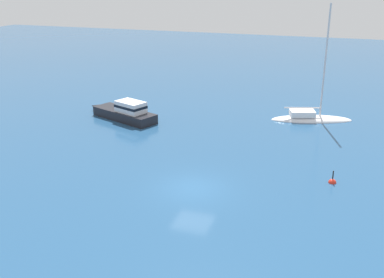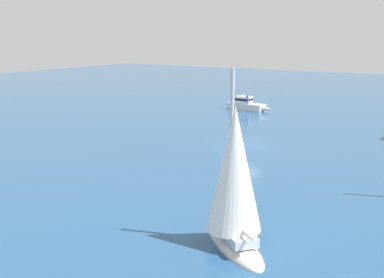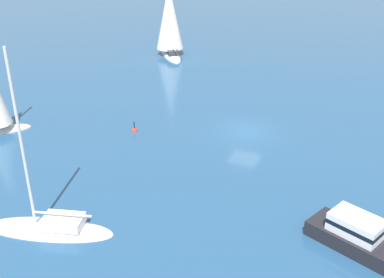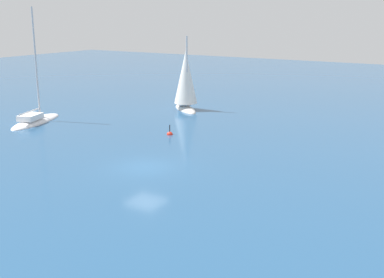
{
  "view_description": "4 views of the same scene",
  "coord_description": "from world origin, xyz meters",
  "views": [
    {
      "loc": [
        8.64,
        -24.93,
        12.91
      ],
      "look_at": [
        -2.44,
        6.76,
        0.75
      ],
      "focal_mm": 42.51,
      "sensor_mm": 36.0,
      "label": 1
    },
    {
      "loc": [
        36.97,
        18.17,
        9.28
      ],
      "look_at": [
        4.56,
        -2.39,
        1.01
      ],
      "focal_mm": 46.58,
      "sensor_mm": 36.0,
      "label": 2
    },
    {
      "loc": [
        -10.89,
        33.73,
        16.42
      ],
      "look_at": [
        2.19,
        5.82,
        1.44
      ],
      "focal_mm": 44.04,
      "sensor_mm": 36.0,
      "label": 3
    },
    {
      "loc": [
        -25.04,
        -19.34,
        10.02
      ],
      "look_at": [
        4.65,
        -0.8,
        1.05
      ],
      "focal_mm": 45.95,
      "sensor_mm": 36.0,
      "label": 4
    }
  ],
  "objects": [
    {
      "name": "launch",
      "position": [
        -10.97,
        11.82,
        0.72
      ],
      "size": [
        8.37,
        4.41,
        1.9
      ],
      "rotation": [
        0.0,
        0.0,
        2.77
      ],
      "color": "black",
      "rests_on": "ground"
    },
    {
      "name": "ground_plane",
      "position": [
        0.0,
        0.0,
        0.0
      ],
      "size": [
        160.0,
        160.0,
        0.0
      ],
      "primitive_type": "plane",
      "color": "navy"
    },
    {
      "name": "channel_buoy",
      "position": [
        8.4,
        3.77,
        0.01
      ],
      "size": [
        0.52,
        0.52,
        1.11
      ],
      "color": "red",
      "rests_on": "ground"
    },
    {
      "name": "sloop",
      "position": [
        5.69,
        17.36,
        0.18
      ],
      "size": [
        7.83,
        4.33,
        11.05
      ],
      "rotation": [
        0.0,
        0.0,
        0.31
      ],
      "color": "white",
      "rests_on": "ground"
    }
  ]
}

